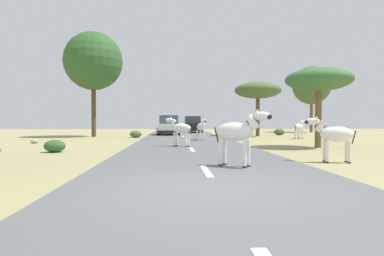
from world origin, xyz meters
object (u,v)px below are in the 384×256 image
at_px(tree_0, 312,85).
at_px(zebra_2, 180,129).
at_px(tree_2, 93,61).
at_px(zebra_3, 299,127).
at_px(tree_3, 319,80).
at_px(bush_3, 55,146).
at_px(bush_2, 136,134).
at_px(tree_1, 258,91).
at_px(zebra_1, 334,135).
at_px(bush_1, 279,132).
at_px(rock_4, 34,141).
at_px(car_1, 169,126).
at_px(bush_0, 334,135).
at_px(zebra_0, 201,127).
at_px(zebra_4, 238,133).
at_px(car_0, 192,125).

bearing_deg(tree_0, zebra_2, -127.51).
xyz_separation_m(tree_0, tree_2, (-22.01, -8.82, 0.87)).
relative_size(zebra_3, tree_3, 0.37).
relative_size(zebra_2, bush_3, 1.69).
bearing_deg(bush_2, zebra_3, -11.46).
relative_size(tree_0, bush_2, 8.11).
bearing_deg(tree_1, bush_2, -170.15).
bearing_deg(zebra_3, zebra_2, -92.26).
bearing_deg(zebra_1, bush_1, -2.02).
bearing_deg(rock_4, tree_1, 27.64).
bearing_deg(tree_2, zebra_2, -58.38).
distance_m(car_1, bush_0, 13.90).
bearing_deg(zebra_0, car_1, -91.08).
xyz_separation_m(tree_1, bush_0, (3.74, -5.73, -3.48)).
relative_size(zebra_2, bush_0, 1.24).
xyz_separation_m(zebra_4, car_1, (-2.09, 20.70, -0.14)).
height_order(zebra_2, zebra_3, zebra_2).
relative_size(car_0, car_1, 0.99).
bearing_deg(car_1, bush_3, 75.44).
xyz_separation_m(car_0, bush_2, (-4.98, -9.66, -0.57)).
bearing_deg(tree_1, car_1, 162.08).
xyz_separation_m(car_1, tree_3, (7.40, -14.09, 2.41)).
bearing_deg(zebra_3, car_0, 169.12).
relative_size(car_1, tree_3, 1.14).
bearing_deg(zebra_1, zebra_3, -5.70).
bearing_deg(car_0, tree_2, -135.75).
bearing_deg(bush_1, tree_1, -141.28).
bearing_deg(bush_2, zebra_0, -41.74).
relative_size(zebra_3, car_0, 0.33).
bearing_deg(bush_3, rock_4, 119.58).
relative_size(tree_2, tree_3, 2.20).
bearing_deg(zebra_3, tree_2, -145.38).
height_order(zebra_2, zebra_4, zebra_4).
height_order(tree_1, tree_2, tree_2).
height_order(zebra_1, tree_1, tree_1).
xyz_separation_m(zebra_4, tree_2, (-8.20, 18.10, 5.14)).
bearing_deg(bush_1, bush_0, -81.35).
xyz_separation_m(car_0, tree_0, (13.47, 0.73, 4.41)).
relative_size(zebra_4, tree_2, 0.18).
relative_size(tree_3, bush_2, 4.23).
bearing_deg(zebra_4, tree_3, 174.28).
bearing_deg(rock_4, car_1, 53.59).
bearing_deg(bush_2, tree_3, -44.95).
bearing_deg(tree_0, tree_1, -134.21).
relative_size(car_0, bush_1, 4.55).
xyz_separation_m(zebra_0, zebra_3, (7.27, 1.77, -0.03)).
distance_m(zebra_2, bush_2, 10.01).
height_order(zebra_3, car_1, car_1).
xyz_separation_m(tree_1, rock_4, (-15.13, -7.92, -3.70)).
bearing_deg(zebra_4, bush_3, -93.69).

